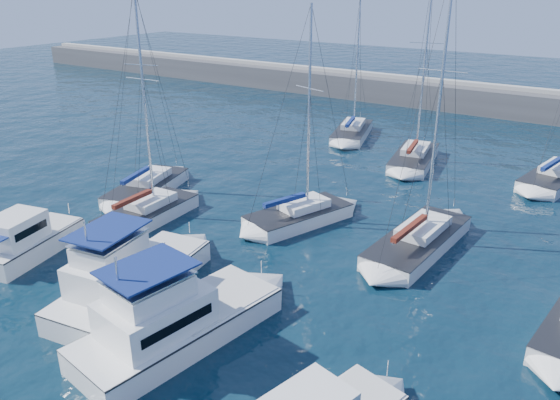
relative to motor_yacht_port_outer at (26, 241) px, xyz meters
The scene contains 12 objects.
ground 11.75m from the motor_yacht_port_outer, ahead, with size 220.00×220.00×0.00m, color black.
breakwater 54.73m from the motor_yacht_port_outer, 77.75° to the left, with size 160.00×6.00×4.45m.
motor_yacht_port_outer is the anchor object (origin of this frame).
motor_yacht_port_inner 8.48m from the motor_yacht_port_outer, ahead, with size 4.81×10.03×4.69m.
motor_yacht_stbd_inner 13.10m from the motor_yacht_port_outer, ahead, with size 5.12×10.12×4.69m.
sailboat_mid_a 11.15m from the motor_yacht_port_outer, 97.92° to the left, with size 5.06×8.45×15.30m.
sailboat_mid_b 7.90m from the motor_yacht_port_outer, 74.79° to the left, with size 3.45×7.50×15.02m.
sailboat_mid_c 16.85m from the motor_yacht_port_outer, 49.63° to the left, with size 5.22×7.84×14.27m.
sailboat_mid_d 23.30m from the motor_yacht_port_outer, 35.70° to the left, with size 3.81×9.43×16.95m.
sailboat_back_a 34.38m from the motor_yacht_port_outer, 82.87° to the left, with size 5.26×8.88×14.20m.
sailboat_back_b 31.87m from the motor_yacht_port_outer, 66.36° to the left, with size 4.55×8.67×16.51m.
sailboat_back_c 38.84m from the motor_yacht_port_outer, 51.93° to the left, with size 4.53×8.74×15.05m.
Camera 1 is at (16.58, -17.20, 15.23)m, focal length 35.00 mm.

